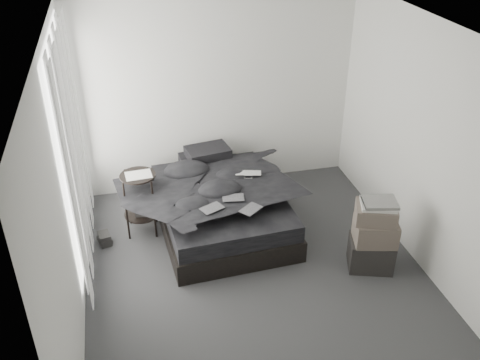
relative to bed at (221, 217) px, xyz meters
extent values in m
cube|color=#353538|center=(0.18, -1.02, -0.13)|extent=(3.60, 4.20, 0.01)
cube|color=white|center=(0.18, -1.02, 2.47)|extent=(3.60, 4.20, 0.01)
cube|color=silver|center=(0.18, 1.08, 1.17)|extent=(3.60, 0.01, 2.60)
cube|color=silver|center=(0.18, -3.12, 1.17)|extent=(3.60, 0.01, 2.60)
cube|color=silver|center=(-1.62, -1.02, 1.17)|extent=(0.01, 4.20, 2.60)
cube|color=silver|center=(1.98, -1.02, 1.17)|extent=(0.01, 4.20, 2.60)
cube|color=white|center=(-1.60, -0.12, 1.22)|extent=(0.02, 2.00, 2.30)
cube|color=white|center=(-1.55, -0.12, 1.15)|extent=(0.06, 2.12, 2.48)
cube|color=black|center=(0.00, 0.00, 0.00)|extent=(1.55, 1.99, 0.26)
cube|color=black|center=(0.00, 0.00, 0.23)|extent=(1.49, 1.93, 0.20)
imported|color=black|center=(0.00, -0.05, 0.45)|extent=(1.50, 1.71, 0.22)
cube|color=black|center=(-0.09, 0.74, 0.40)|extent=(0.60, 0.42, 0.13)
cube|color=black|center=(-0.02, 0.72, 0.52)|extent=(0.59, 0.45, 0.12)
imported|color=silver|center=(0.35, 0.07, 0.57)|extent=(0.35, 0.27, 0.02)
cube|color=black|center=(-0.20, -0.52, 0.56)|extent=(0.29, 0.25, 0.01)
cube|color=black|center=(0.07, -0.37, 0.57)|extent=(0.26, 0.19, 0.01)
cube|color=black|center=(0.20, -0.64, 0.57)|extent=(0.29, 0.27, 0.01)
cylinder|color=black|center=(-0.94, 0.13, 0.25)|extent=(0.46, 0.46, 0.76)
cube|color=white|center=(-0.93, 0.12, 0.64)|extent=(0.31, 0.24, 0.02)
cube|color=black|center=(-1.40, -0.04, -0.07)|extent=(0.17, 0.21, 0.13)
cube|color=black|center=(1.43, -1.13, 0.04)|extent=(0.56, 0.49, 0.34)
cube|color=#594E46|center=(1.44, -1.14, 0.35)|extent=(0.51, 0.44, 0.26)
cube|color=#594E46|center=(1.42, -1.13, 0.57)|extent=(0.51, 0.46, 0.18)
cube|color=silver|center=(1.43, -1.13, 0.68)|extent=(0.43, 0.38, 0.04)
cube|color=silver|center=(1.44, -1.14, 0.71)|extent=(0.39, 0.34, 0.03)
camera|label=1|loc=(-1.03, -5.30, 3.68)|focal=40.00mm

